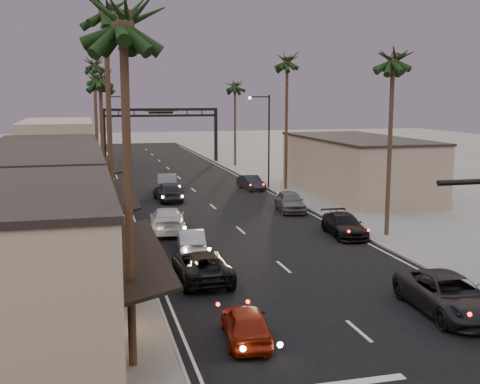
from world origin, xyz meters
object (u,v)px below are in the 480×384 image
streetlight_right (266,134)px  curbside_black (344,225)px  streetlight_left (112,128)px  oncoming_red (246,323)px  palm_far (94,77)px  oncoming_pickup (202,266)px  oncoming_silver (191,240)px  arch (161,121)px  palm_lc (100,74)px  palm_rc (235,83)px  palm_rb (287,57)px  palm_lb (105,5)px  curbside_near (449,295)px  palm_la (123,10)px  palm_ra (393,53)px  palm_ld (94,61)px

streetlight_right → curbside_black: (-0.89, -20.18, -4.62)m
streetlight_left → oncoming_red: bearing=-87.0°
streetlight_left → palm_far: bearing=93.9°
oncoming_pickup → oncoming_silver: (0.42, 5.50, -0.05)m
arch → palm_lc: (-8.60, -34.00, 4.94)m
streetlight_left → palm_rc: palm_rc is taller
palm_rb → palm_far: palm_rb is taller
streetlight_left → palm_lb: bearing=-92.7°
arch → palm_lb: (-8.60, -48.00, 7.85)m
palm_lb → curbside_near: size_ratio=2.64×
curbside_near → curbside_black: curbside_near is taller
palm_lc → oncoming_red: (4.19, -25.78, -9.80)m
curbside_black → arch: bearing=102.5°
oncoming_red → oncoming_pickup: 7.63m
palm_rb → curbside_black: 22.62m
arch → curbside_near: size_ratio=2.64×
streetlight_right → palm_lb: size_ratio=0.59×
streetlight_left → palm_rc: 17.42m
palm_la → palm_far: 69.00m
oncoming_pickup → palm_rc: bearing=-105.6°
arch → oncoming_pickup: 52.57m
palm_la → curbside_near: palm_la is taller
palm_rc → palm_far: (-16.90, 14.00, 0.97)m
palm_rb → palm_rc: (0.00, 20.00, -1.95)m
palm_ra → palm_far: (-16.90, 54.00, 0.00)m
arch → palm_ra: palm_ra is taller
curbside_black → palm_lc: bearing=147.5°
palm_ld → palm_rb: same height
palm_lc → palm_ra: bearing=-34.9°
oncoming_red → oncoming_silver: oncoming_silver is taller
palm_ld → palm_rb: bearing=-32.6°
palm_rc → oncoming_silver: palm_rc is taller
streetlight_left → oncoming_silver: bearing=-85.5°
palm_lb → oncoming_red: palm_lb is taller
streetlight_right → curbside_near: size_ratio=1.56×
arch → palm_far: bearing=136.0°
palm_rc → oncoming_red: size_ratio=3.11×
streetlight_left → oncoming_red: (2.51, -47.78, -4.66)m
streetlight_right → palm_far: 36.85m
palm_lc → oncoming_red: 27.90m
palm_far → oncoming_red: bearing=-86.7°
palm_far → curbside_near: 69.18m
palm_rb → palm_lc: bearing=-155.1°
streetlight_right → palm_lc: (-15.52, -9.00, 5.14)m
oncoming_red → palm_lc: bearing=-73.9°
curbside_black → oncoming_pickup: bearing=-141.8°
streetlight_right → palm_rc: 19.75m
palm_la → oncoming_red: size_ratio=3.37×
arch → palm_lc: 35.41m
palm_rb → oncoming_red: (-13.01, -33.78, -11.75)m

